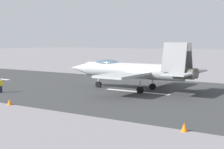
# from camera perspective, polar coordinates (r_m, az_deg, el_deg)

# --- Properties ---
(ground_plane) EXTENTS (400.00, 400.00, 0.00)m
(ground_plane) POSITION_cam_1_polar(r_m,az_deg,el_deg) (38.98, 4.65, -2.91)
(ground_plane) COLOR gray
(runway_strip) EXTENTS (240.00, 26.00, 0.02)m
(runway_strip) POSITION_cam_1_polar(r_m,az_deg,el_deg) (38.97, 4.67, -2.90)
(runway_strip) COLOR #343536
(runway_strip) RESTS_ON ground
(fighter_jet) EXTENTS (16.73, 14.59, 5.56)m
(fighter_jet) POSITION_cam_1_polar(r_m,az_deg,el_deg) (40.02, 3.54, 0.72)
(fighter_jet) COLOR #A1A4A5
(fighter_jet) RESTS_ON ground
(crew_person) EXTENTS (0.31, 0.70, 1.62)m
(crew_person) POSITION_cam_1_polar(r_m,az_deg,el_deg) (40.28, -17.89, -1.73)
(crew_person) COLOR #1E2338
(crew_person) RESTS_ON ground
(marker_cone_near) EXTENTS (0.44, 0.44, 0.55)m
(marker_cone_near) POSITION_cam_1_polar(r_m,az_deg,el_deg) (22.67, 11.78, -8.48)
(marker_cone_near) COLOR orange
(marker_cone_near) RESTS_ON ground
(marker_cone_mid) EXTENTS (0.44, 0.44, 0.55)m
(marker_cone_mid) POSITION_cam_1_polar(r_m,az_deg,el_deg) (32.45, -16.47, -4.35)
(marker_cone_mid) COLOR orange
(marker_cone_mid) RESTS_ON ground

